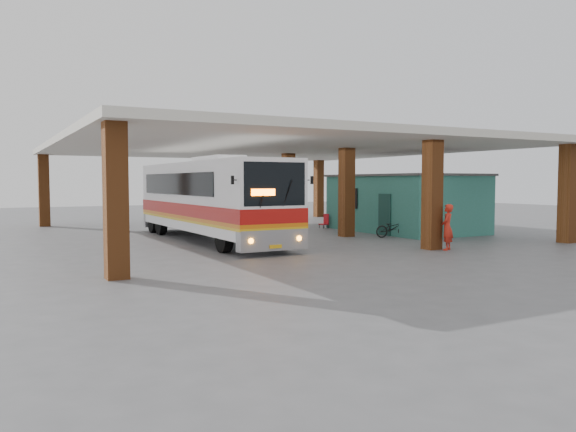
% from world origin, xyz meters
% --- Properties ---
extents(ground, '(90.00, 90.00, 0.00)m').
position_xyz_m(ground, '(0.00, 0.00, 0.00)').
color(ground, '#515154').
rests_on(ground, ground).
extents(brick_columns, '(20.10, 21.60, 4.35)m').
position_xyz_m(brick_columns, '(1.43, 5.00, 2.17)').
color(brick_columns, brown).
rests_on(brick_columns, ground).
extents(canopy_roof, '(21.00, 23.00, 0.30)m').
position_xyz_m(canopy_roof, '(0.50, 6.50, 4.50)').
color(canopy_roof, beige).
rests_on(canopy_roof, brick_columns).
extents(shop_building, '(5.20, 8.20, 3.11)m').
position_xyz_m(shop_building, '(7.49, 4.00, 1.56)').
color(shop_building, '#2F7663').
rests_on(shop_building, ground).
extents(coach_bus, '(2.87, 13.15, 3.82)m').
position_xyz_m(coach_bus, '(-3.59, 4.43, 1.90)').
color(coach_bus, white).
rests_on(coach_bus, ground).
extents(motorcycle, '(1.86, 0.96, 0.93)m').
position_xyz_m(motorcycle, '(4.70, 1.52, 0.47)').
color(motorcycle, black).
rests_on(motorcycle, ground).
extents(pedestrian, '(0.79, 0.73, 1.82)m').
position_xyz_m(pedestrian, '(3.34, -3.50, 0.91)').
color(pedestrian, red).
rests_on(pedestrian, ground).
extents(red_chair, '(0.49, 0.49, 0.83)m').
position_xyz_m(red_chair, '(4.71, 7.68, 0.38)').
color(red_chair, red).
rests_on(red_chair, ground).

